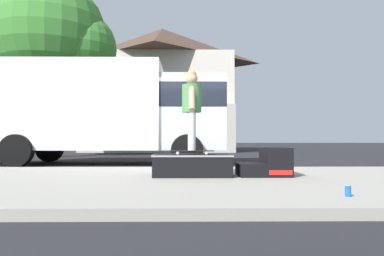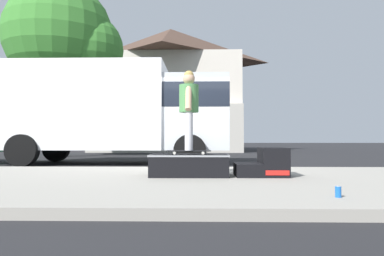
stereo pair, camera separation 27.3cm
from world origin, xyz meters
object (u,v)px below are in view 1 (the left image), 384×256
object	(u,v)px
skateboard	(192,151)
street_tree_main	(58,38)
skate_box	(192,164)
soda_can	(348,191)
kicker_ramp	(268,164)
box_truck	(112,109)
skater_kid	(192,103)

from	to	relation	value
skateboard	street_tree_main	bearing A→B (deg)	122.29
skateboard	street_tree_main	size ratio (longest dim) A/B	0.10
skate_box	soda_can	xyz separation A→B (m)	(1.71, -2.27, -0.14)
kicker_ramp	skateboard	size ratio (longest dim) A/B	1.13
street_tree_main	kicker_ramp	bearing A→B (deg)	-52.25
soda_can	box_truck	xyz separation A→B (m)	(-4.13, 7.03, 1.52)
kicker_ramp	skate_box	bearing A→B (deg)	179.98
kicker_ramp	soda_can	xyz separation A→B (m)	(0.39, -2.27, -0.14)
kicker_ramp	box_truck	size ratio (longest dim) A/B	0.13
kicker_ramp	skater_kid	xyz separation A→B (m)	(-1.33, 0.05, 1.07)
skate_box	skater_kid	size ratio (longest dim) A/B	0.96
skateboard	skater_kid	xyz separation A→B (m)	(-0.00, 0.00, 0.85)
kicker_ramp	soda_can	size ratio (longest dim) A/B	6.99
box_truck	street_tree_main	distance (m)	6.46
skate_box	skateboard	xyz separation A→B (m)	(-0.01, 0.05, 0.23)
skate_box	box_truck	size ratio (longest dim) A/B	0.20
skate_box	skateboard	bearing A→B (deg)	100.44
skate_box	soda_can	world-z (taller)	skate_box
kicker_ramp	skateboard	bearing A→B (deg)	177.77
kicker_ramp	street_tree_main	size ratio (longest dim) A/B	0.12
box_truck	street_tree_main	bearing A→B (deg)	127.32
skateboard	skater_kid	size ratio (longest dim) A/B	0.55
soda_can	street_tree_main	distance (m)	14.48
skateboard	street_tree_main	world-z (taller)	street_tree_main
skateboard	skate_box	bearing A→B (deg)	-79.56
skate_box	kicker_ramp	xyz separation A→B (m)	(1.32, -0.00, 0.00)
kicker_ramp	box_truck	world-z (taller)	box_truck
skate_box	box_truck	distance (m)	5.52
box_truck	street_tree_main	xyz separation A→B (m)	(-3.32, 4.35, 3.45)
soda_can	street_tree_main	xyz separation A→B (m)	(-7.45, 11.38, 4.96)
skateboard	soda_can	world-z (taller)	skateboard
kicker_ramp	soda_can	distance (m)	2.31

